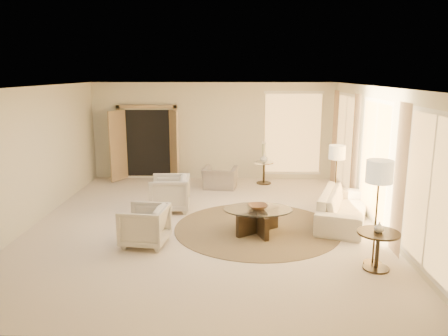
{
  "coord_description": "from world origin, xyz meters",
  "views": [
    {
      "loc": [
        0.61,
        -8.58,
        3.07
      ],
      "look_at": [
        0.4,
        0.4,
        1.1
      ],
      "focal_mm": 35.0,
      "sensor_mm": 36.0,
      "label": 1
    }
  ],
  "objects_px": {
    "side_table": "(264,171)",
    "end_vase": "(379,227)",
    "side_vase": "(264,158)",
    "floor_lamp_near": "(337,155)",
    "floor_lamp_far": "(379,177)",
    "armchair_left": "(170,192)",
    "coffee_table": "(258,218)",
    "armchair_right": "(145,224)",
    "bowl": "(258,207)",
    "sofa": "(344,207)",
    "end_table": "(378,244)",
    "accent_chair": "(220,174)"
  },
  "relations": [
    {
      "from": "side_table",
      "to": "end_vase",
      "type": "bearing_deg",
      "value": -75.3
    },
    {
      "from": "side_vase",
      "to": "floor_lamp_near",
      "type": "bearing_deg",
      "value": -58.99
    },
    {
      "from": "floor_lamp_far",
      "to": "end_vase",
      "type": "distance_m",
      "value": 0.79
    },
    {
      "from": "armchair_left",
      "to": "coffee_table",
      "type": "bearing_deg",
      "value": 50.76
    },
    {
      "from": "side_vase",
      "to": "coffee_table",
      "type": "bearing_deg",
      "value": -95.47
    },
    {
      "from": "armchair_right",
      "to": "bowl",
      "type": "xyz_separation_m",
      "value": [
        2.08,
        0.64,
        0.13
      ]
    },
    {
      "from": "sofa",
      "to": "end_table",
      "type": "height_order",
      "value": "sofa"
    },
    {
      "from": "end_table",
      "to": "floor_lamp_near",
      "type": "distance_m",
      "value": 3.18
    },
    {
      "from": "floor_lamp_near",
      "to": "end_vase",
      "type": "height_order",
      "value": "floor_lamp_near"
    },
    {
      "from": "floor_lamp_near",
      "to": "end_vase",
      "type": "bearing_deg",
      "value": -90.24
    },
    {
      "from": "armchair_left",
      "to": "armchair_right",
      "type": "distance_m",
      "value": 2.05
    },
    {
      "from": "end_table",
      "to": "side_vase",
      "type": "height_order",
      "value": "side_vase"
    },
    {
      "from": "armchair_right",
      "to": "bowl",
      "type": "relative_size",
      "value": 2.18
    },
    {
      "from": "floor_lamp_near",
      "to": "floor_lamp_far",
      "type": "height_order",
      "value": "floor_lamp_far"
    },
    {
      "from": "armchair_right",
      "to": "floor_lamp_far",
      "type": "relative_size",
      "value": 0.46
    },
    {
      "from": "armchair_left",
      "to": "floor_lamp_near",
      "type": "bearing_deg",
      "value": 88.3
    },
    {
      "from": "coffee_table",
      "to": "side_table",
      "type": "bearing_deg",
      "value": 84.53
    },
    {
      "from": "floor_lamp_near",
      "to": "bowl",
      "type": "relative_size",
      "value": 4.07
    },
    {
      "from": "floor_lamp_far",
      "to": "end_table",
      "type": "bearing_deg",
      "value": -90.75
    },
    {
      "from": "floor_lamp_far",
      "to": "armchair_left",
      "type": "bearing_deg",
      "value": 143.27
    },
    {
      "from": "armchair_left",
      "to": "accent_chair",
      "type": "relative_size",
      "value": 0.99
    },
    {
      "from": "floor_lamp_near",
      "to": "floor_lamp_far",
      "type": "distance_m",
      "value": 2.88
    },
    {
      "from": "armchair_left",
      "to": "side_vase",
      "type": "xyz_separation_m",
      "value": [
        2.29,
        2.5,
        0.3
      ]
    },
    {
      "from": "floor_lamp_far",
      "to": "floor_lamp_near",
      "type": "bearing_deg",
      "value": 89.8
    },
    {
      "from": "accent_chair",
      "to": "end_table",
      "type": "bearing_deg",
      "value": 125.94
    },
    {
      "from": "sofa",
      "to": "side_table",
      "type": "bearing_deg",
      "value": 43.43
    },
    {
      "from": "side_table",
      "to": "bowl",
      "type": "bearing_deg",
      "value": -95.47
    },
    {
      "from": "bowl",
      "to": "side_vase",
      "type": "xyz_separation_m",
      "value": [
        0.37,
        3.9,
        0.2
      ]
    },
    {
      "from": "armchair_right",
      "to": "end_vase",
      "type": "bearing_deg",
      "value": 83.97
    },
    {
      "from": "bowl",
      "to": "floor_lamp_near",
      "type": "bearing_deg",
      "value": 39.3
    },
    {
      "from": "floor_lamp_far",
      "to": "accent_chair",
      "type": "bearing_deg",
      "value": 119.29
    },
    {
      "from": "side_table",
      "to": "floor_lamp_far",
      "type": "bearing_deg",
      "value": -74.77
    },
    {
      "from": "coffee_table",
      "to": "side_vase",
      "type": "relative_size",
      "value": 7.07
    },
    {
      "from": "sofa",
      "to": "side_vase",
      "type": "height_order",
      "value": "side_vase"
    },
    {
      "from": "end_vase",
      "to": "side_vase",
      "type": "height_order",
      "value": "side_vase"
    },
    {
      "from": "armchair_right",
      "to": "coffee_table",
      "type": "bearing_deg",
      "value": 114.55
    },
    {
      "from": "end_table",
      "to": "side_vase",
      "type": "relative_size",
      "value": 2.78
    },
    {
      "from": "floor_lamp_near",
      "to": "coffee_table",
      "type": "bearing_deg",
      "value": -140.7
    },
    {
      "from": "sofa",
      "to": "bowl",
      "type": "height_order",
      "value": "sofa"
    },
    {
      "from": "armchair_right",
      "to": "end_table",
      "type": "relative_size",
      "value": 1.21
    },
    {
      "from": "floor_lamp_near",
      "to": "end_vase",
      "type": "distance_m",
      "value": 3.11
    },
    {
      "from": "armchair_left",
      "to": "armchair_right",
      "type": "xyz_separation_m",
      "value": [
        -0.16,
        -2.04,
        -0.04
      ]
    },
    {
      "from": "accent_chair",
      "to": "side_table",
      "type": "relative_size",
      "value": 1.43
    },
    {
      "from": "sofa",
      "to": "accent_chair",
      "type": "distance_m",
      "value": 3.79
    },
    {
      "from": "floor_lamp_near",
      "to": "bowl",
      "type": "bearing_deg",
      "value": -140.7
    },
    {
      "from": "accent_chair",
      "to": "armchair_left",
      "type": "bearing_deg",
      "value": 68.99
    },
    {
      "from": "accent_chair",
      "to": "floor_lamp_near",
      "type": "relative_size",
      "value": 0.59
    },
    {
      "from": "armchair_right",
      "to": "side_vase",
      "type": "relative_size",
      "value": 3.37
    },
    {
      "from": "side_table",
      "to": "end_vase",
      "type": "height_order",
      "value": "end_vase"
    },
    {
      "from": "coffee_table",
      "to": "floor_lamp_near",
      "type": "bearing_deg",
      "value": 39.3
    }
  ]
}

